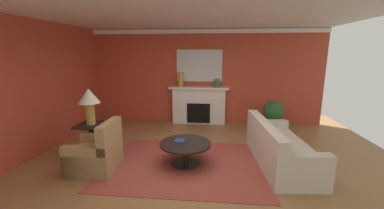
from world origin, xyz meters
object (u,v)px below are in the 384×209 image
(fireplace, at_px, (199,106))
(potted_plant, at_px, (273,113))
(vase_mantel_left, at_px, (181,80))
(vase_mantel_right, at_px, (217,83))
(coffee_table, at_px, (185,148))
(mantel_mirror, at_px, (199,66))
(table_lamp, at_px, (89,99))
(side_table, at_px, (93,138))
(armchair_near_window, at_px, (97,155))
(sofa, at_px, (279,150))

(fireplace, relative_size, potted_plant, 2.16)
(vase_mantel_left, distance_m, vase_mantel_right, 1.10)
(vase_mantel_right, bearing_deg, fireplace, 174.88)
(coffee_table, bearing_deg, fireplace, 88.90)
(mantel_mirror, xyz_separation_m, table_lamp, (-2.06, -2.73, -0.55))
(side_table, distance_m, vase_mantel_right, 3.76)
(side_table, distance_m, potted_plant, 4.73)
(mantel_mirror, distance_m, vase_mantel_right, 0.76)
(vase_mantel_left, bearing_deg, potted_plant, -8.13)
(potted_plant, bearing_deg, coffee_table, -132.50)
(vase_mantel_left, bearing_deg, side_table, -120.55)
(coffee_table, xyz_separation_m, vase_mantel_right, (0.60, 2.78, 0.93))
(vase_mantel_left, distance_m, potted_plant, 2.85)
(armchair_near_window, distance_m, vase_mantel_left, 3.53)
(coffee_table, xyz_separation_m, vase_mantel_left, (-0.50, 2.78, 1.03))
(sofa, distance_m, vase_mantel_left, 3.63)
(side_table, bearing_deg, sofa, -0.19)
(fireplace, bearing_deg, sofa, -55.99)
(sofa, bearing_deg, potted_plant, 80.44)
(mantel_mirror, bearing_deg, armchair_near_window, -116.36)
(sofa, height_order, vase_mantel_right, vase_mantel_right)
(armchair_near_window, distance_m, coffee_table, 1.66)
(fireplace, height_order, coffee_table, fireplace)
(sofa, height_order, potted_plant, sofa)
(table_lamp, bearing_deg, potted_plant, 27.40)
(side_table, height_order, vase_mantel_left, vase_mantel_left)
(side_table, xyz_separation_m, potted_plant, (4.20, 2.18, 0.09))
(mantel_mirror, bearing_deg, fireplace, -90.00)
(side_table, distance_m, vase_mantel_left, 3.13)
(coffee_table, xyz_separation_m, side_table, (-2.01, 0.22, 0.06))
(sofa, relative_size, table_lamp, 2.90)
(fireplace, bearing_deg, table_lamp, -128.30)
(side_table, height_order, vase_mantel_right, vase_mantel_right)
(fireplace, distance_m, potted_plant, 2.18)
(side_table, relative_size, vase_mantel_right, 2.80)
(vase_mantel_right, relative_size, potted_plant, 0.30)
(coffee_table, relative_size, vase_mantel_left, 2.31)
(mantel_mirror, relative_size, sofa, 0.63)
(mantel_mirror, relative_size, coffee_table, 1.37)
(armchair_near_window, bearing_deg, table_lamp, 122.84)
(mantel_mirror, xyz_separation_m, vase_mantel_left, (-0.55, -0.17, -0.41))
(vase_mantel_right, bearing_deg, side_table, -135.56)
(armchair_near_window, bearing_deg, sofa, 10.06)
(armchair_near_window, xyz_separation_m, side_table, (-0.40, 0.62, 0.09))
(coffee_table, bearing_deg, side_table, 173.86)
(coffee_table, bearing_deg, potted_plant, 47.50)
(mantel_mirror, relative_size, vase_mantel_left, 3.17)
(fireplace, distance_m, vase_mantel_left, 0.99)
(fireplace, distance_m, armchair_near_window, 3.64)
(armchair_near_window, bearing_deg, side_table, 122.84)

